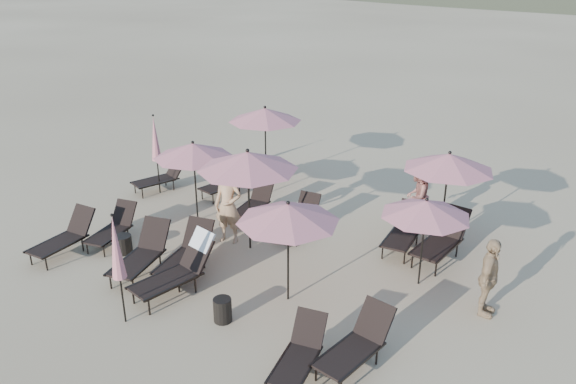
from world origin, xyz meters
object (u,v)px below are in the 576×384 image
Objects in this scene: umbrella_open_5 at (426,208)px; beachgoer_b at (417,196)px; umbrella_open_4 at (449,162)px; lounger_11 at (442,239)px; side_table_1 at (223,310)px; beachgoer_a at (228,205)px; umbrella_open_1 at (248,161)px; lounger_5 at (357,344)px; lounger_2 at (186,253)px; umbrella_closed_0 at (116,248)px; lounger_6 at (164,174)px; umbrella_open_2 at (288,213)px; lounger_7 at (227,181)px; beachgoer_c at (489,278)px; lounger_8 at (254,202)px; umbrella_open_0 at (193,150)px; lounger_3 at (179,267)px; umbrella_open_3 at (265,115)px; lounger_4 at (299,353)px; lounger_9 at (300,218)px; umbrella_closed_1 at (155,139)px; side_table_0 at (123,244)px; lounger_12 at (113,227)px; lounger_0 at (65,236)px; lounger_10 at (404,230)px; lounger_1 at (142,253)px.

umbrella_open_5 is 3.01m from beachgoer_b.
lounger_11 is at bearing -66.87° from umbrella_open_4.
beachgoer_a is (-2.20, 2.52, 0.71)m from side_table_1.
lounger_5 is at bearing -26.17° from umbrella_open_1.
umbrella_closed_0 reaches higher than lounger_2.
lounger_6 is 7.46m from beachgoer_b.
side_table_1 is (1.46, 1.16, -1.34)m from umbrella_closed_0.
beachgoer_b is (0.50, 4.71, -1.09)m from umbrella_open_2.
lounger_7 is at bearing -76.76° from beachgoer_b.
beachgoer_c is at bearing 5.96° from lounger_2.
umbrella_open_4 reaches higher than umbrella_closed_0.
lounger_8 is 2.17m from umbrella_open_0.
umbrella_open_3 is (-2.70, 6.01, 1.56)m from lounger_3.
lounger_2 reaches higher than side_table_1.
lounger_4 is 3.79m from umbrella_closed_0.
lounger_8 is 6.57m from beachgoer_c.
lounger_7 reaches higher than lounger_9.
umbrella_closed_1 is at bearing 161.66° from umbrella_open_2.
lounger_7 is at bearing 132.65° from side_table_1.
lounger_8 is 0.99× the size of lounger_9.
lounger_6 is 4.02m from side_table_0.
umbrella_open_3 is (-2.60, 3.70, -0.10)m from umbrella_open_1.
lounger_5 is 3.35m from umbrella_open_5.
lounger_4 is 8.94m from umbrella_closed_1.
umbrella_open_3 is (0.23, 5.52, 1.71)m from lounger_12.
lounger_8 is 3.19m from umbrella_open_3.
lounger_12 is at bearing -177.96° from lounger_5.
lounger_4 is at bearing -46.57° from umbrella_open_3.
umbrella_closed_1 is at bearing 167.64° from umbrella_open_1.
lounger_0 is 0.79× the size of umbrella_open_0.
umbrella_open_5 is at bearing -77.69° from umbrella_open_4.
lounger_10 is 0.76× the size of umbrella_open_4.
lounger_0 is 1.04× the size of beachgoer_b.
lounger_1 reaches higher than side_table_0.
umbrella_open_5 is at bearing 26.25° from beachgoer_b.
lounger_1 reaches higher than lounger_10.
umbrella_closed_1 is (-8.65, 3.05, 1.23)m from lounger_5.
umbrella_closed_0 is at bearing -68.63° from lounger_1.
lounger_5 is at bearing -81.48° from umbrella_open_4.
umbrella_open_4 reaches higher than beachgoer_c.
umbrella_open_4 reaches higher than lounger_1.
lounger_1 is 1.16× the size of lounger_12.
lounger_5 is 0.72× the size of umbrella_open_4.
lounger_8 is at bearing 16.60° from lounger_6.
umbrella_open_2 is 2.23m from side_table_1.
beachgoer_c is (4.95, -0.64, 0.40)m from lounger_9.
umbrella_open_1 is 3.59m from side_table_0.
side_table_1 is 3.42m from beachgoer_a.
lounger_10 is at bearing 81.88° from lounger_4.
lounger_6 is 0.70× the size of umbrella_open_1.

